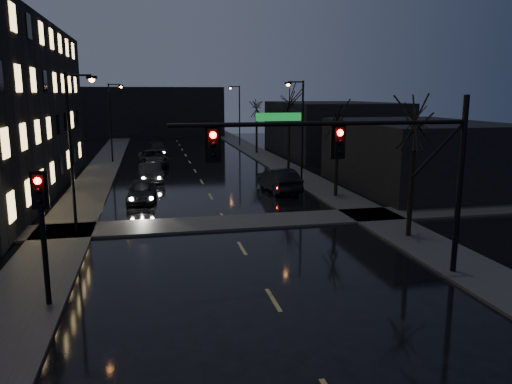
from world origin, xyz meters
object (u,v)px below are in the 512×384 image
oncoming_car_c (153,158)px  lead_car (278,180)px  oncoming_car_b (151,173)px  oncoming_car_d (158,150)px  oncoming_car_a (142,190)px

oncoming_car_c → lead_car: 17.46m
oncoming_car_b → oncoming_car_c: size_ratio=0.77×
oncoming_car_c → oncoming_car_d: 8.19m
oncoming_car_c → lead_car: lead_car is taller
oncoming_car_b → oncoming_car_d: oncoming_car_b is taller
oncoming_car_d → lead_car: size_ratio=0.94×
oncoming_car_a → oncoming_car_b: oncoming_car_a is taller
oncoming_car_b → lead_car: bearing=-41.3°
oncoming_car_a → lead_car: (9.70, 1.46, 0.10)m
oncoming_car_d → lead_car: bearing=-70.6°
oncoming_car_a → lead_car: bearing=12.9°
lead_car → oncoming_car_c: bearing=-65.9°
lead_car → oncoming_car_b: bearing=-40.3°
oncoming_car_d → lead_car: (8.17, -23.24, 0.15)m
oncoming_car_a → lead_car: 9.80m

